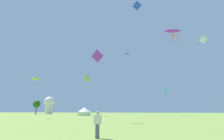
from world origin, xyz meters
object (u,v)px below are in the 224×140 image
at_px(kite_white_diamond, 203,40).
at_px(kite_cyan_diamond, 165,90).
at_px(kite_lime_parafoil, 36,79).
at_px(observatory_dome, 49,104).
at_px(kite_purple_parafoil, 172,31).
at_px(person_spectator, 97,125).
at_px(kite_purple_diamond, 97,56).
at_px(kite_blue_diamond, 137,7).
at_px(kite_blue_parafoil, 127,54).
at_px(kite_pink_delta, 176,37).
at_px(festival_tent_left, 84,111).
at_px(tree_distant_right, 37,104).
at_px(kite_lime_box, 87,78).

relative_size(kite_white_diamond, kite_cyan_diamond, 2.56).
xyz_separation_m(kite_lime_parafoil, observatory_dome, (-34.90, 62.50, -4.06)).
xyz_separation_m(kite_purple_parafoil, person_spectator, (-8.44, -24.36, -17.26)).
bearing_deg(observatory_dome, kite_purple_diamond, -53.17).
bearing_deg(kite_blue_diamond, kite_blue_parafoil, 103.77).
bearing_deg(kite_purple_diamond, kite_purple_parafoil, 29.17).
xyz_separation_m(kite_cyan_diamond, kite_purple_parafoil, (0.20, -28.90, 9.21)).
bearing_deg(kite_blue_parafoil, kite_purple_diamond, -91.77).
xyz_separation_m(kite_white_diamond, kite_blue_parafoil, (-25.92, -0.75, -3.21)).
bearing_deg(kite_white_diamond, kite_purple_diamond, -129.22).
distance_m(kite_blue_diamond, kite_pink_delta, 22.89).
bearing_deg(kite_blue_diamond, festival_tent_left, 128.56).
bearing_deg(person_spectator, tree_distant_right, 128.59).
xyz_separation_m(kite_purple_diamond, observatory_dome, (-55.77, 74.48, -5.08)).
height_order(kite_lime_box, kite_purple_diamond, kite_lime_box).
distance_m(kite_purple_parafoil, observatory_dome, 97.22).
xyz_separation_m(kite_purple_diamond, kite_pink_delta, (17.69, 29.15, 14.69)).
distance_m(person_spectator, festival_tent_left, 61.12).
height_order(kite_purple_diamond, kite_cyan_diamond, kite_purple_diamond).
distance_m(kite_white_diamond, person_spectator, 59.22).
xyz_separation_m(kite_lime_box, kite_white_diamond, (41.35, 0.15, 11.42)).
distance_m(kite_purple_diamond, kite_white_diamond, 44.81).
relative_size(kite_pink_delta, observatory_dome, 2.50).
xyz_separation_m(kite_lime_box, kite_cyan_diamond, (28.13, 3.83, -4.79)).
bearing_deg(kite_cyan_diamond, observatory_dome, 151.44).
distance_m(kite_lime_parafoil, kite_blue_diamond, 31.74).
bearing_deg(kite_purple_diamond, kite_blue_parafoil, 88.23).
relative_size(kite_white_diamond, kite_blue_parafoil, 1.20).
bearing_deg(festival_tent_left, kite_blue_parafoil, -22.10).
height_order(kite_lime_parafoil, kite_pink_delta, kite_pink_delta).
relative_size(kite_blue_diamond, tree_distant_right, 4.09).
xyz_separation_m(kite_white_diamond, kite_purple_parafoil, (-13.02, -25.22, -7.00)).
bearing_deg(kite_pink_delta, kite_purple_parafoil, -100.06).
bearing_deg(kite_purple_diamond, tree_distant_right, 134.25).
height_order(kite_pink_delta, festival_tent_left, kite_pink_delta).
distance_m(kite_cyan_diamond, kite_purple_parafoil, 30.34).
xyz_separation_m(kite_blue_parafoil, person_spectator, (4.46, -48.83, -21.05)).
xyz_separation_m(kite_pink_delta, kite_purple_parafoil, (-3.79, -21.39, -7.68)).
relative_size(kite_lime_box, festival_tent_left, 3.04).
height_order(kite_lime_box, kite_pink_delta, kite_pink_delta).
height_order(kite_white_diamond, person_spectator, kite_white_diamond).
bearing_deg(festival_tent_left, kite_purple_diamond, -65.86).
bearing_deg(kite_cyan_diamond, festival_tent_left, 174.17).
height_order(kite_white_diamond, kite_pink_delta, kite_pink_delta).
distance_m(kite_purple_parafoil, tree_distant_right, 68.92).
relative_size(kite_cyan_diamond, kite_pink_delta, 0.39).
bearing_deg(kite_purple_parafoil, tree_distant_right, 147.39).
distance_m(kite_lime_parafoil, tree_distant_right, 39.49).
bearing_deg(kite_lime_parafoil, kite_pink_delta, 24.00).
bearing_deg(kite_lime_parafoil, kite_white_diamond, 23.72).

